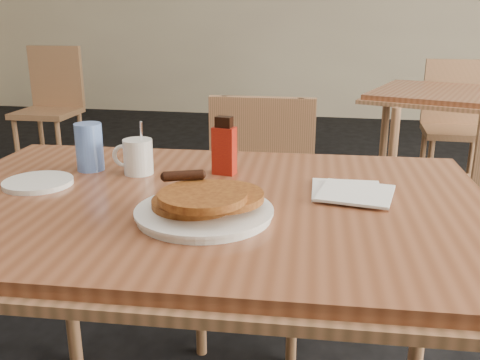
# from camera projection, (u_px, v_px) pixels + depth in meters

# --- Properties ---
(main_table) EXTENTS (1.34, 0.94, 0.75)m
(main_table) POSITION_uv_depth(u_px,v_px,m) (204.00, 215.00, 1.20)
(main_table) COLOR brown
(main_table) RESTS_ON floor
(chair_main_far) EXTENTS (0.39, 0.40, 0.85)m
(chair_main_far) POSITION_uv_depth(u_px,v_px,m) (258.00, 197.00, 1.92)
(chair_main_far) COLOR #AD7651
(chair_main_far) RESTS_ON floor
(chair_neighbor_far) EXTENTS (0.39, 0.39, 0.85)m
(chair_neighbor_far) POSITION_uv_depth(u_px,v_px,m) (454.00, 115.00, 3.44)
(chair_neighbor_far) COLOR #AD7651
(chair_neighbor_far) RESTS_ON floor
(chair_wall_extra) EXTENTS (0.42, 0.42, 0.90)m
(chair_wall_extra) POSITION_uv_depth(u_px,v_px,m) (52.00, 97.00, 3.94)
(chair_wall_extra) COLOR #AD7651
(chair_wall_extra) RESTS_ON floor
(pancake_plate) EXTENTS (0.28, 0.28, 0.08)m
(pancake_plate) POSITION_uv_depth(u_px,v_px,m) (205.00, 206.00, 1.07)
(pancake_plate) COLOR white
(pancake_plate) RESTS_ON main_table
(coffee_mug) EXTENTS (0.11, 0.07, 0.14)m
(coffee_mug) POSITION_uv_depth(u_px,v_px,m) (137.00, 156.00, 1.35)
(coffee_mug) COLOR white
(coffee_mug) RESTS_ON main_table
(syrup_bottle) EXTENTS (0.06, 0.04, 0.15)m
(syrup_bottle) POSITION_uv_depth(u_px,v_px,m) (224.00, 148.00, 1.34)
(syrup_bottle) COLOR maroon
(syrup_bottle) RESTS_ON main_table
(napkin_stack) EXTENTS (0.19, 0.20, 0.01)m
(napkin_stack) POSITION_uv_depth(u_px,v_px,m) (351.00, 192.00, 1.21)
(napkin_stack) COLOR white
(napkin_stack) RESTS_ON main_table
(blue_tumbler) EXTENTS (0.08, 0.08, 0.12)m
(blue_tumbler) POSITION_uv_depth(u_px,v_px,m) (89.00, 147.00, 1.38)
(blue_tumbler) COLOR #6189E3
(blue_tumbler) RESTS_ON main_table
(side_saucer) EXTENTS (0.21, 0.21, 0.01)m
(side_saucer) POSITION_uv_depth(u_px,v_px,m) (38.00, 182.00, 1.27)
(side_saucer) COLOR white
(side_saucer) RESTS_ON main_table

